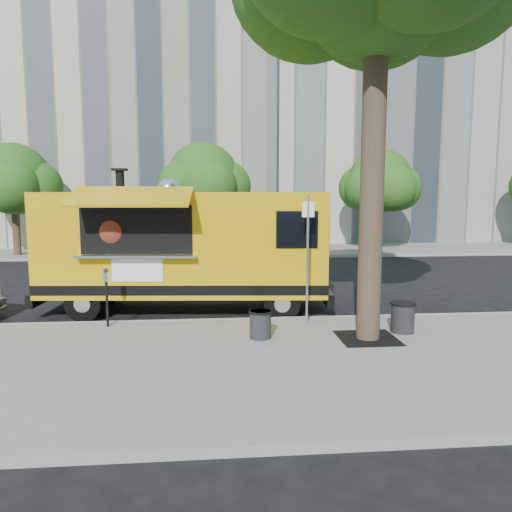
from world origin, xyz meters
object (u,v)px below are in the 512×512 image
(far_tree_b, at_px, (203,179))
(food_truck, at_px, (184,246))
(parking_meter, at_px, (107,290))
(sign_post, at_px, (308,251))
(trash_bin_right, at_px, (403,316))
(far_tree_c, at_px, (380,181))
(far_tree_a, at_px, (13,179))
(trash_bin_left, at_px, (260,323))

(far_tree_b, relative_size, food_truck, 0.71)
(far_tree_b, xyz_separation_m, parking_meter, (-2.00, -14.05, -2.85))
(far_tree_b, bearing_deg, sign_post, -79.85)
(far_tree_b, relative_size, trash_bin_right, 8.34)
(far_tree_c, bearing_deg, far_tree_a, -179.68)
(far_tree_a, distance_m, far_tree_c, 18.00)
(food_truck, bearing_deg, sign_post, -31.31)
(trash_bin_right, bearing_deg, trash_bin_left, -176.99)
(far_tree_b, relative_size, sign_post, 1.83)
(trash_bin_right, bearing_deg, parking_meter, 170.83)
(far_tree_a, distance_m, food_truck, 14.71)
(trash_bin_right, bearing_deg, far_tree_c, 73.09)
(parking_meter, bearing_deg, trash_bin_right, -9.17)
(parking_meter, relative_size, trash_bin_left, 2.27)
(far_tree_b, distance_m, trash_bin_left, 15.69)
(far_tree_a, bearing_deg, trash_bin_left, -55.10)
(sign_post, height_order, parking_meter, sign_post)
(sign_post, distance_m, trash_bin_right, 2.52)
(far_tree_a, relative_size, far_tree_c, 1.03)
(trash_bin_right, bearing_deg, far_tree_b, 106.60)
(far_tree_a, height_order, far_tree_b, far_tree_b)
(far_tree_b, height_order, parking_meter, far_tree_b)
(sign_post, xyz_separation_m, food_truck, (-2.90, 2.12, -0.08))
(far_tree_b, bearing_deg, trash_bin_left, -84.87)
(food_truck, bearing_deg, trash_bin_left, -56.38)
(sign_post, xyz_separation_m, parking_meter, (-4.55, 0.20, -0.87))
(far_tree_c, height_order, trash_bin_right, far_tree_c)
(parking_meter, bearing_deg, sign_post, -2.52)
(food_truck, height_order, trash_bin_right, food_truck)
(sign_post, relative_size, trash_bin_left, 5.11)
(far_tree_b, distance_m, parking_meter, 14.48)
(sign_post, distance_m, trash_bin_left, 2.08)
(far_tree_b, height_order, far_tree_c, far_tree_b)
(far_tree_c, distance_m, trash_bin_left, 17.11)
(parking_meter, xyz_separation_m, trash_bin_left, (3.37, -1.21, -0.52))
(parking_meter, height_order, food_truck, food_truck)
(far_tree_a, bearing_deg, food_truck, -53.60)
(sign_post, relative_size, parking_meter, 2.25)
(far_tree_c, bearing_deg, far_tree_b, 178.09)
(trash_bin_left, bearing_deg, far_tree_c, 62.98)
(far_tree_b, distance_m, sign_post, 14.61)
(trash_bin_left, bearing_deg, far_tree_a, 124.90)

